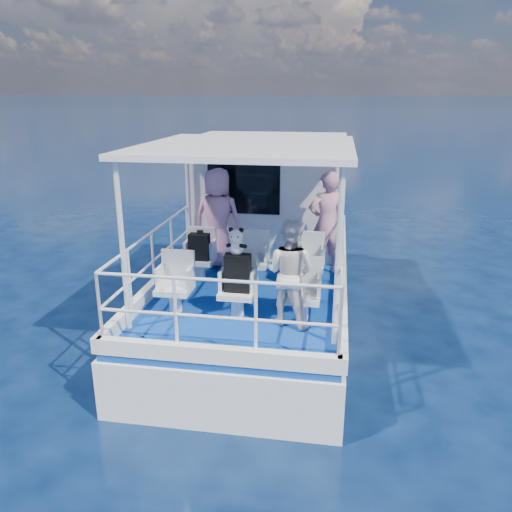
{
  "coord_description": "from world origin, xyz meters",
  "views": [
    {
      "loc": [
        1.29,
        -7.36,
        3.87
      ],
      "look_at": [
        0.15,
        -0.4,
        1.56
      ],
      "focal_mm": 35.0,
      "sensor_mm": 36.0,
      "label": 1
    }
  ],
  "objects_px": {
    "panda": "(236,241)",
    "passenger_port_fwd": "(218,219)",
    "passenger_stbd_aft": "(290,272)",
    "backpack_center": "(238,273)"
  },
  "relations": [
    {
      "from": "panda",
      "to": "passenger_port_fwd",
      "type": "bearing_deg",
      "value": 110.22
    },
    {
      "from": "passenger_port_fwd",
      "to": "panda",
      "type": "height_order",
      "value": "passenger_port_fwd"
    },
    {
      "from": "passenger_port_fwd",
      "to": "backpack_center",
      "type": "relative_size",
      "value": 3.37
    },
    {
      "from": "passenger_port_fwd",
      "to": "backpack_center",
      "type": "height_order",
      "value": "passenger_port_fwd"
    },
    {
      "from": "passenger_stbd_aft",
      "to": "backpack_center",
      "type": "bearing_deg",
      "value": 12.04
    },
    {
      "from": "passenger_stbd_aft",
      "to": "backpack_center",
      "type": "xyz_separation_m",
      "value": [
        -0.72,
        0.1,
        -0.08
      ]
    },
    {
      "from": "passenger_port_fwd",
      "to": "backpack_center",
      "type": "distance_m",
      "value": 2.17
    },
    {
      "from": "backpack_center",
      "to": "panda",
      "type": "xyz_separation_m",
      "value": [
        -0.02,
        0.02,
        0.45
      ]
    },
    {
      "from": "passenger_port_fwd",
      "to": "passenger_stbd_aft",
      "type": "bearing_deg",
      "value": 132.55
    },
    {
      "from": "passenger_port_fwd",
      "to": "passenger_stbd_aft",
      "type": "distance_m",
      "value": 2.58
    }
  ]
}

